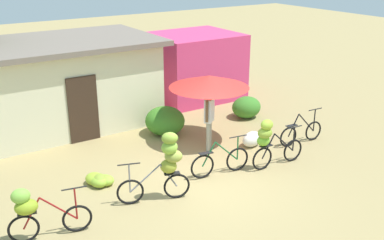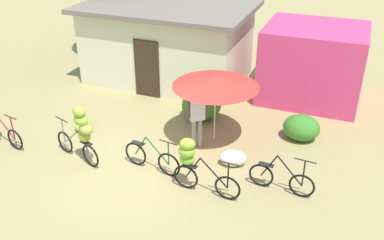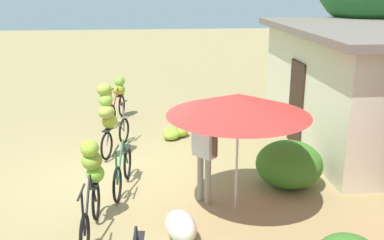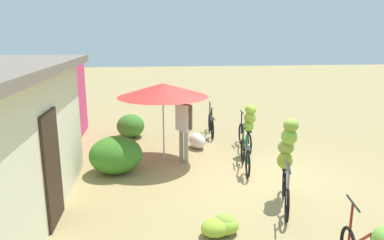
{
  "view_description": "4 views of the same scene",
  "coord_description": "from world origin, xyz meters",
  "px_view_note": "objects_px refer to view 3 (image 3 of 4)",
  "views": [
    {
      "loc": [
        -5.59,
        -8.12,
        5.37
      ],
      "look_at": [
        0.65,
        1.57,
        1.05
      ],
      "focal_mm": 42.13,
      "sensor_mm": 36.0,
      "label": 1
    },
    {
      "loc": [
        4.84,
        -7.8,
        6.25
      ],
      "look_at": [
        1.22,
        1.41,
        0.95
      ],
      "focal_mm": 39.87,
      "sensor_mm": 36.0,
      "label": 2
    },
    {
      "loc": [
        8.43,
        0.72,
        3.72
      ],
      "look_at": [
        -0.29,
        1.58,
        1.04
      ],
      "focal_mm": 42.03,
      "sensor_mm": 36.0,
      "label": 3
    },
    {
      "loc": [
        -7.59,
        2.43,
        3.25
      ],
      "look_at": [
        1.1,
        1.45,
        1.17
      ],
      "focal_mm": 33.79,
      "sensor_mm": 36.0,
      "label": 4
    }
  ],
  "objects_px": {
    "market_umbrella": "(239,104)",
    "bicycle_center_loaded": "(123,171)",
    "building_low": "(370,85)",
    "bicycle_leftmost": "(118,94)",
    "banana_pile_on_ground": "(174,132)",
    "person_vendor": "(204,143)",
    "produce_sack": "(181,226)",
    "bicycle_near_pile": "(109,114)",
    "bicycle_by_shop": "(92,178)"
  },
  "relations": [
    {
      "from": "market_umbrella",
      "to": "bicycle_center_loaded",
      "type": "relative_size",
      "value": 1.43
    },
    {
      "from": "building_low",
      "to": "bicycle_leftmost",
      "type": "bearing_deg",
      "value": -113.12
    },
    {
      "from": "building_low",
      "to": "banana_pile_on_ground",
      "type": "distance_m",
      "value": 4.83
    },
    {
      "from": "bicycle_center_loaded",
      "to": "person_vendor",
      "type": "height_order",
      "value": "person_vendor"
    },
    {
      "from": "market_umbrella",
      "to": "produce_sack",
      "type": "bearing_deg",
      "value": -49.5
    },
    {
      "from": "bicycle_near_pile",
      "to": "banana_pile_on_ground",
      "type": "distance_m",
      "value": 2.0
    },
    {
      "from": "bicycle_leftmost",
      "to": "person_vendor",
      "type": "xyz_separation_m",
      "value": [
        5.36,
        1.78,
        0.4
      ]
    },
    {
      "from": "bicycle_center_loaded",
      "to": "person_vendor",
      "type": "distance_m",
      "value": 1.76
    },
    {
      "from": "bicycle_near_pile",
      "to": "bicycle_leftmost",
      "type": "bearing_deg",
      "value": 179.53
    },
    {
      "from": "building_low",
      "to": "bicycle_near_pile",
      "type": "bearing_deg",
      "value": -86.73
    },
    {
      "from": "building_low",
      "to": "bicycle_by_shop",
      "type": "height_order",
      "value": "building_low"
    },
    {
      "from": "building_low",
      "to": "bicycle_by_shop",
      "type": "xyz_separation_m",
      "value": [
        3.38,
        -6.13,
        -0.59
      ]
    },
    {
      "from": "bicycle_near_pile",
      "to": "bicycle_center_loaded",
      "type": "distance_m",
      "value": 1.9
    },
    {
      "from": "building_low",
      "to": "bicycle_center_loaded",
      "type": "relative_size",
      "value": 3.66
    },
    {
      "from": "person_vendor",
      "to": "bicycle_center_loaded",
      "type": "bearing_deg",
      "value": -114.34
    },
    {
      "from": "building_low",
      "to": "produce_sack",
      "type": "xyz_separation_m",
      "value": [
        3.96,
        -4.79,
        -1.18
      ]
    },
    {
      "from": "produce_sack",
      "to": "bicycle_leftmost",
      "type": "bearing_deg",
      "value": -168.95
    },
    {
      "from": "building_low",
      "to": "market_umbrella",
      "type": "bearing_deg",
      "value": -50.68
    },
    {
      "from": "building_low",
      "to": "person_vendor",
      "type": "bearing_deg",
      "value": -57.16
    },
    {
      "from": "bicycle_near_pile",
      "to": "person_vendor",
      "type": "xyz_separation_m",
      "value": [
        2.42,
        1.8,
        0.13
      ]
    },
    {
      "from": "bicycle_center_loaded",
      "to": "building_low",
      "type": "bearing_deg",
      "value": 110.21
    },
    {
      "from": "bicycle_leftmost",
      "to": "produce_sack",
      "type": "distance_m",
      "value": 6.69
    },
    {
      "from": "bicycle_leftmost",
      "to": "person_vendor",
      "type": "relative_size",
      "value": 0.9
    },
    {
      "from": "banana_pile_on_ground",
      "to": "market_umbrella",
      "type": "bearing_deg",
      "value": 12.2
    },
    {
      "from": "bicycle_leftmost",
      "to": "bicycle_center_loaded",
      "type": "relative_size",
      "value": 0.98
    },
    {
      "from": "market_umbrella",
      "to": "person_vendor",
      "type": "bearing_deg",
      "value": -123.47
    },
    {
      "from": "banana_pile_on_ground",
      "to": "person_vendor",
      "type": "bearing_deg",
      "value": 5.28
    },
    {
      "from": "building_low",
      "to": "produce_sack",
      "type": "bearing_deg",
      "value": -50.43
    },
    {
      "from": "building_low",
      "to": "bicycle_by_shop",
      "type": "distance_m",
      "value": 7.03
    },
    {
      "from": "bicycle_center_loaded",
      "to": "banana_pile_on_ground",
      "type": "height_order",
      "value": "bicycle_center_loaded"
    },
    {
      "from": "bicycle_leftmost",
      "to": "bicycle_center_loaded",
      "type": "distance_m",
      "value": 4.73
    },
    {
      "from": "bicycle_near_pile",
      "to": "bicycle_by_shop",
      "type": "relative_size",
      "value": 1.0
    },
    {
      "from": "banana_pile_on_ground",
      "to": "produce_sack",
      "type": "xyz_separation_m",
      "value": [
        4.67,
        -0.18,
        0.08
      ]
    },
    {
      "from": "market_umbrella",
      "to": "person_vendor",
      "type": "xyz_separation_m",
      "value": [
        -0.33,
        -0.5,
        -0.76
      ]
    },
    {
      "from": "building_low",
      "to": "bicycle_near_pile",
      "type": "height_order",
      "value": "building_low"
    },
    {
      "from": "bicycle_center_loaded",
      "to": "bicycle_near_pile",
      "type": "bearing_deg",
      "value": -168.66
    },
    {
      "from": "building_low",
      "to": "produce_sack",
      "type": "distance_m",
      "value": 6.33
    },
    {
      "from": "bicycle_leftmost",
      "to": "banana_pile_on_ground",
      "type": "bearing_deg",
      "value": 37.79
    },
    {
      "from": "market_umbrella",
      "to": "bicycle_near_pile",
      "type": "relative_size",
      "value": 1.4
    },
    {
      "from": "bicycle_leftmost",
      "to": "produce_sack",
      "type": "xyz_separation_m",
      "value": [
        6.55,
        1.28,
        -0.48
      ]
    },
    {
      "from": "market_umbrella",
      "to": "person_vendor",
      "type": "distance_m",
      "value": 0.97
    },
    {
      "from": "bicycle_near_pile",
      "to": "produce_sack",
      "type": "distance_m",
      "value": 3.91
    },
    {
      "from": "banana_pile_on_ground",
      "to": "produce_sack",
      "type": "relative_size",
      "value": 1.1
    },
    {
      "from": "market_umbrella",
      "to": "bicycle_by_shop",
      "type": "bearing_deg",
      "value": -83.22
    },
    {
      "from": "bicycle_by_shop",
      "to": "bicycle_center_loaded",
      "type": "bearing_deg",
      "value": 162.79
    },
    {
      "from": "bicycle_leftmost",
      "to": "building_low",
      "type": "bearing_deg",
      "value": 66.88
    },
    {
      "from": "bicycle_leftmost",
      "to": "bicycle_near_pile",
      "type": "relative_size",
      "value": 0.96
    },
    {
      "from": "banana_pile_on_ground",
      "to": "bicycle_leftmost",
      "type": "bearing_deg",
      "value": -142.21
    },
    {
      "from": "market_umbrella",
      "to": "banana_pile_on_ground",
      "type": "bearing_deg",
      "value": -167.8
    },
    {
      "from": "bicycle_center_loaded",
      "to": "bicycle_by_shop",
      "type": "relative_size",
      "value": 0.98
    }
  ]
}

